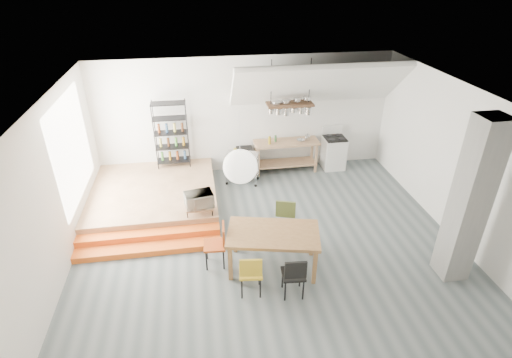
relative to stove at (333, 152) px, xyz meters
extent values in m
plane|color=#535D60|center=(-2.50, -3.16, -0.48)|extent=(8.00, 8.00, 0.00)
cube|color=silver|center=(-2.50, 0.34, 1.12)|extent=(8.00, 0.04, 3.20)
cube|color=silver|center=(-6.50, -3.16, 1.12)|extent=(0.04, 7.00, 3.20)
cube|color=silver|center=(1.50, -3.16, 1.12)|extent=(0.04, 7.00, 3.20)
cube|color=white|center=(-2.50, -3.16, 2.72)|extent=(8.00, 7.00, 0.02)
cube|color=white|center=(-0.70, -0.26, 2.07)|extent=(4.40, 1.44, 1.32)
cube|color=white|center=(-6.48, -1.66, 1.32)|extent=(0.02, 2.50, 2.20)
cube|color=#8E6847|center=(-5.00, -1.16, -0.28)|extent=(3.00, 3.00, 0.40)
cube|color=orange|center=(-5.00, -3.11, -0.41)|extent=(3.00, 0.35, 0.13)
cube|color=orange|center=(-5.00, -2.76, -0.35)|extent=(3.00, 0.35, 0.27)
cube|color=slate|center=(0.80, -4.66, 1.12)|extent=(0.50, 0.50, 3.20)
cube|color=#8E6847|center=(-1.40, -0.01, 0.40)|extent=(1.80, 0.60, 0.06)
cube|color=#8E6847|center=(-1.40, -0.01, -0.23)|extent=(1.70, 0.55, 0.04)
cube|color=#8E6847|center=(-0.58, 0.21, -0.05)|extent=(0.06, 0.06, 0.86)
cube|color=#8E6847|center=(-2.22, 0.21, -0.05)|extent=(0.06, 0.06, 0.86)
cube|color=#8E6847|center=(-0.58, -0.23, -0.05)|extent=(0.06, 0.06, 0.86)
cube|color=#8E6847|center=(-2.22, -0.23, -0.05)|extent=(0.06, 0.06, 0.86)
cube|color=white|center=(0.00, -0.01, -0.03)|extent=(0.60, 0.60, 0.90)
cube|color=black|center=(0.00, -0.01, 0.44)|extent=(0.58, 0.58, 0.03)
cube|color=white|center=(0.00, 0.27, 0.57)|extent=(0.60, 0.05, 0.25)
cylinder|color=black|center=(0.14, 0.13, 0.46)|extent=(0.18, 0.18, 0.02)
cylinder|color=black|center=(-0.14, 0.13, 0.46)|extent=(0.18, 0.18, 0.02)
cylinder|color=black|center=(0.14, -0.15, 0.46)|extent=(0.18, 0.18, 0.02)
cylinder|color=black|center=(-0.14, -0.15, 0.46)|extent=(0.18, 0.18, 0.02)
cube|color=#412C1A|center=(-1.40, -0.21, 1.57)|extent=(1.20, 0.50, 0.05)
cylinder|color=black|center=(-1.90, -0.21, 2.14)|extent=(0.02, 0.02, 1.15)
cylinder|color=black|center=(-0.90, -0.21, 2.14)|extent=(0.02, 0.02, 1.15)
cylinder|color=silver|center=(-1.90, -0.26, 1.43)|extent=(0.16, 0.16, 0.12)
cylinder|color=silver|center=(-1.70, -0.26, 1.41)|extent=(0.20, 0.20, 0.16)
cylinder|color=silver|center=(-1.50, -0.26, 1.39)|extent=(0.16, 0.16, 0.20)
cylinder|color=silver|center=(-1.30, -0.26, 1.43)|extent=(0.20, 0.20, 0.12)
cylinder|color=silver|center=(-1.10, -0.26, 1.41)|extent=(0.16, 0.16, 0.16)
cylinder|color=silver|center=(-0.90, -0.26, 1.39)|extent=(0.20, 0.20, 0.20)
cylinder|color=black|center=(-4.08, 0.22, 0.82)|extent=(0.02, 0.02, 1.80)
cylinder|color=black|center=(-4.92, 0.22, 0.82)|extent=(0.02, 0.02, 1.80)
cylinder|color=black|center=(-4.08, -0.14, 0.82)|extent=(0.02, 0.02, 1.80)
cylinder|color=black|center=(-4.92, -0.14, 0.82)|extent=(0.02, 0.02, 1.80)
cube|color=black|center=(-4.50, 0.04, 0.07)|extent=(0.88, 0.38, 0.02)
cube|color=black|center=(-4.50, 0.04, 0.47)|extent=(0.88, 0.38, 0.02)
cube|color=black|center=(-4.50, 0.04, 0.87)|extent=(0.88, 0.38, 0.02)
cube|color=black|center=(-4.50, 0.04, 1.27)|extent=(0.88, 0.38, 0.02)
cube|color=black|center=(-4.50, 0.04, 1.67)|extent=(0.88, 0.38, 0.03)
cylinder|color=#448836|center=(-4.50, 0.04, 0.21)|extent=(0.07, 0.07, 0.24)
cylinder|color=#9B6B19|center=(-4.50, 0.04, 0.61)|extent=(0.07, 0.07, 0.24)
cylinder|color=brown|center=(-4.50, 0.04, 1.01)|extent=(0.07, 0.07, 0.24)
cube|color=#8E6847|center=(-3.90, -2.41, 0.07)|extent=(0.60, 0.40, 0.03)
cylinder|color=black|center=(-3.63, -2.24, -0.01)|extent=(0.02, 0.02, 0.13)
cylinder|color=black|center=(-4.17, -2.24, -0.01)|extent=(0.02, 0.02, 0.13)
cylinder|color=black|center=(-3.63, -2.58, -0.01)|extent=(0.02, 0.02, 0.13)
cylinder|color=black|center=(-4.17, -2.58, -0.01)|extent=(0.02, 0.02, 0.13)
sphere|color=white|center=(-3.14, -3.82, 1.72)|extent=(0.60, 0.60, 0.60)
cube|color=brown|center=(-2.55, -3.95, 0.31)|extent=(1.90, 1.33, 0.06)
cube|color=brown|center=(-1.70, -3.72, -0.10)|extent=(0.09, 0.09, 0.76)
cube|color=brown|center=(-3.22, -3.38, -0.10)|extent=(0.09, 0.09, 0.76)
cube|color=brown|center=(-1.88, -4.53, -0.10)|extent=(0.09, 0.09, 0.76)
cube|color=brown|center=(-3.40, -4.18, -0.10)|extent=(0.09, 0.09, 0.76)
cube|color=gold|center=(-3.07, -4.56, -0.02)|extent=(0.45, 0.45, 0.04)
cube|color=gold|center=(-3.09, -4.74, 0.24)|extent=(0.39, 0.08, 0.36)
cylinder|color=black|center=(-3.25, -4.70, -0.26)|extent=(0.03, 0.03, 0.45)
cylinder|color=black|center=(-2.93, -4.74, -0.26)|extent=(0.03, 0.03, 0.45)
cylinder|color=black|center=(-3.22, -4.38, -0.26)|extent=(0.03, 0.03, 0.45)
cylinder|color=black|center=(-2.89, -4.41, -0.26)|extent=(0.03, 0.03, 0.45)
cube|color=black|center=(-2.33, -4.72, -0.03)|extent=(0.43, 0.43, 0.04)
cube|color=black|center=(-2.35, -4.90, 0.23)|extent=(0.39, 0.07, 0.35)
cylinder|color=black|center=(-2.51, -4.87, -0.26)|extent=(0.03, 0.03, 0.44)
cylinder|color=black|center=(-2.19, -4.90, -0.26)|extent=(0.03, 0.03, 0.44)
cylinder|color=black|center=(-2.48, -4.55, -0.26)|extent=(0.03, 0.03, 0.44)
cylinder|color=black|center=(-2.16, -4.57, -0.26)|extent=(0.03, 0.03, 0.44)
cube|color=#57632F|center=(-2.18, -3.31, 0.01)|extent=(0.55, 0.55, 0.04)
cube|color=#57632F|center=(-2.12, -3.13, 0.28)|extent=(0.41, 0.17, 0.38)
cylinder|color=black|center=(-1.96, -3.20, -0.24)|extent=(0.03, 0.03, 0.48)
cylinder|color=black|center=(-2.30, -3.09, -0.24)|extent=(0.03, 0.03, 0.48)
cylinder|color=black|center=(-2.07, -3.53, -0.24)|extent=(0.03, 0.03, 0.48)
cylinder|color=black|center=(-2.40, -3.43, -0.24)|extent=(0.03, 0.03, 0.48)
cube|color=#B24719|center=(-3.66, -3.70, -0.01)|extent=(0.44, 0.44, 0.04)
cube|color=#B24719|center=(-3.47, -3.72, 0.25)|extent=(0.07, 0.40, 0.36)
cylinder|color=black|center=(-3.50, -3.88, -0.25)|extent=(0.03, 0.03, 0.46)
cylinder|color=black|center=(-3.48, -3.55, -0.25)|extent=(0.03, 0.03, 0.46)
cylinder|color=black|center=(-3.84, -3.86, -0.25)|extent=(0.03, 0.03, 0.46)
cylinder|color=black|center=(-3.82, -3.53, -0.25)|extent=(0.03, 0.03, 0.46)
cube|color=silver|center=(-2.70, -0.47, 0.35)|extent=(0.95, 0.71, 0.04)
cube|color=silver|center=(-2.70, -0.47, -0.20)|extent=(0.95, 0.71, 0.03)
cylinder|color=silver|center=(-2.26, -0.40, -0.06)|extent=(0.03, 0.03, 0.81)
sphere|color=black|center=(-2.26, -0.40, -0.44)|extent=(0.08, 0.08, 0.08)
cylinder|color=silver|center=(-3.01, -0.15, -0.06)|extent=(0.03, 0.03, 0.81)
sphere|color=black|center=(-3.01, -0.15, -0.44)|extent=(0.08, 0.08, 0.08)
cylinder|color=silver|center=(-2.39, -0.79, -0.06)|extent=(0.03, 0.03, 0.81)
sphere|color=black|center=(-2.39, -0.79, -0.44)|extent=(0.08, 0.08, 0.08)
cylinder|color=silver|center=(-3.14, -0.55, -0.06)|extent=(0.03, 0.03, 0.81)
sphere|color=black|center=(-3.14, -0.55, -0.44)|extent=(0.08, 0.08, 0.08)
cube|color=black|center=(-2.56, 0.04, -0.11)|extent=(0.44, 0.44, 0.75)
imported|color=beige|center=(-3.90, -2.41, 0.25)|extent=(0.67, 0.52, 0.33)
imported|color=silver|center=(-1.01, -0.06, 0.46)|extent=(0.23, 0.23, 0.05)
camera|label=1|loc=(-3.83, -9.91, 4.86)|focal=28.00mm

